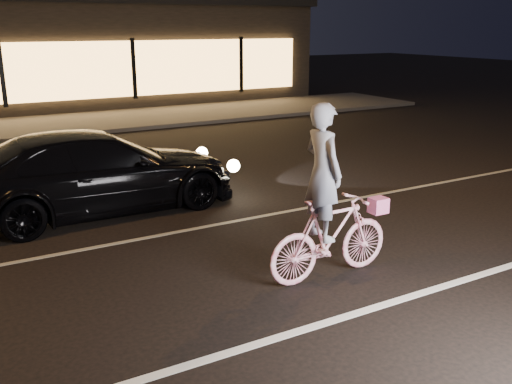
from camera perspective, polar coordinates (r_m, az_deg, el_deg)
ground at (r=7.15m, az=-8.49°, el=-10.12°), size 90.00×90.00×0.00m
lane_stripe_near at (r=5.95m, az=-2.94°, el=-15.82°), size 60.00×0.12×0.01m
lane_stripe_far at (r=8.90m, az=-13.28°, el=-4.92°), size 60.00×0.10×0.01m
sidewalk at (r=19.39m, az=-22.92°, el=5.89°), size 30.00×4.00×0.12m
cyclist at (r=7.29m, az=7.26°, el=-2.61°), size 1.82×0.63×2.29m
sedan at (r=10.28m, az=-15.63°, el=1.96°), size 4.99×2.15×1.43m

